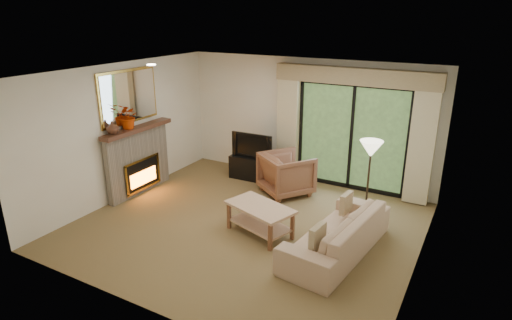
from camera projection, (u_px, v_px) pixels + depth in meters
The scene contains 22 objects.
floor at pixel (248, 225), 7.37m from camera, with size 5.50×5.50×0.00m, color brown.
ceiling at pixel (246, 73), 6.50m from camera, with size 5.50×5.50×0.00m, color silver.
wall_back at pixel (307, 121), 9.00m from camera, with size 5.00×5.00×0.00m, color white.
wall_front at pixel (137, 215), 4.87m from camera, with size 5.00×5.00×0.00m, color white.
wall_left at pixel (123, 132), 8.20m from camera, with size 5.00×5.00×0.00m, color white.
wall_right at pixel (426, 186), 5.68m from camera, with size 5.00×5.00×0.00m, color white.
fireplace at pixel (138, 160), 8.51m from camera, with size 0.24×1.70×1.37m, color slate, non-canonical shape.
mirror at pixel (129, 96), 8.13m from camera, with size 0.07×1.45×1.02m, color #B88F39, non-canonical shape.
sliding_door at pixel (352, 137), 8.56m from camera, with size 2.26×0.10×2.16m, color black, non-canonical shape.
curtain_left at pixel (288, 125), 9.06m from camera, with size 0.45×0.18×2.35m, color #C9BC91.
curtain_right at pixel (422, 143), 7.82m from camera, with size 0.45×0.18×2.35m, color #C9BC91.
cornice at pixel (355, 76), 8.08m from camera, with size 3.20×0.24×0.32m, color #98835D.
media_console at pixel (254, 168), 9.34m from camera, with size 1.01×0.45×0.50m, color black.
tv at pixel (254, 145), 9.16m from camera, with size 0.94×0.12×0.54m, color black.
armchair at pixel (286, 174), 8.52m from camera, with size 0.89×0.92×0.84m, color brown.
sofa at pixel (337, 233), 6.46m from camera, with size 2.21×0.86×0.65m, color tan.
pillow_near at pixel (317, 237), 5.90m from camera, with size 0.09×0.36×0.36m, color brown.
pillow_far at pixel (346, 203), 6.95m from camera, with size 0.09×0.34×0.34m, color brown.
coffee_table at pixel (260, 220), 7.01m from camera, with size 1.12×0.61×0.50m, color tan, non-canonical shape.
floor_lamp at pixel (368, 182), 7.32m from camera, with size 0.39×0.39×1.46m, color #FFF7CF, non-canonical shape.
vase at pixel (112, 128), 7.76m from camera, with size 0.23×0.23×0.24m, color #4B2B1C.
branches at pixel (128, 116), 8.05m from camera, with size 0.43×0.37×0.48m, color #C33705.
Camera 1 is at (3.32, -5.68, 3.51)m, focal length 30.00 mm.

